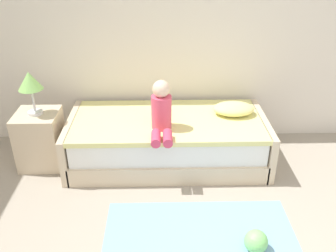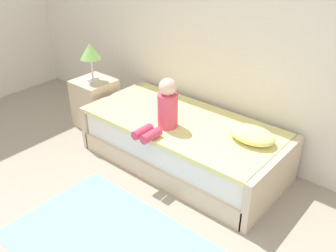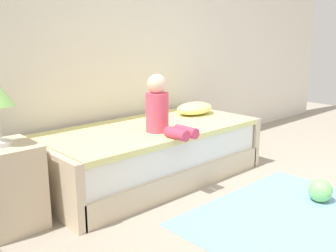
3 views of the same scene
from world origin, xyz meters
The scene contains 7 objects.
wall_rear centered at (0.00, 2.60, 1.45)m, with size 7.20×0.10×2.90m, color silver.
bed centered at (-0.48, 2.00, 0.25)m, with size 2.11×1.00×0.50m.
nightstand centered at (-1.83, 1.95, 0.30)m, with size 0.44×0.44×0.60m, color beige.
child_figure centered at (-0.55, 1.77, 0.70)m, with size 0.20×0.51×0.50m.
pillow centered at (0.23, 2.10, 0.56)m, with size 0.44×0.30×0.13m, color #F2E58C.
toy_ball centered at (0.19, 0.65, 0.09)m, with size 0.19×0.19×0.19m, color #7FD872.
area_rug centered at (-0.24, 0.70, 0.00)m, with size 1.60×1.10×0.01m, color #7AA8CC.
Camera 3 is at (-2.68, -0.61, 1.32)m, focal length 40.73 mm.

